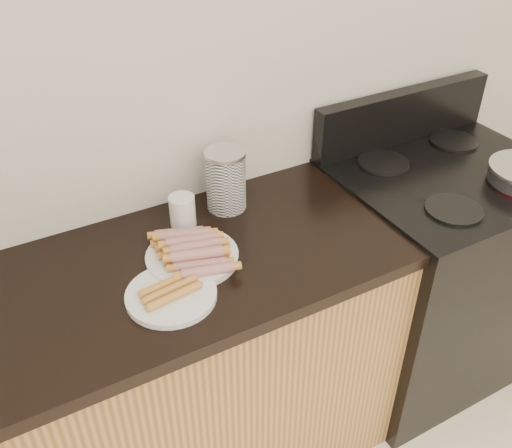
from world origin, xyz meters
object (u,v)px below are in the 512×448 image
main_plate (192,258)px  canister (226,180)px  side_plate (171,295)px  mug (182,211)px  stove (430,274)px

main_plate → canister: bearing=43.6°
side_plate → mug: mug is taller
main_plate → side_plate: bearing=-134.0°
main_plate → mug: 0.18m
side_plate → main_plate: bearing=46.0°
main_plate → side_plate: 0.16m
side_plate → mug: (0.16, 0.29, 0.04)m
mug → canister: bearing=8.4°
main_plate → mug: (0.05, 0.17, 0.04)m
canister → mug: size_ratio=2.01×
stove → mug: bearing=168.6°
stove → main_plate: bearing=179.2°
side_plate → mug: 0.33m
canister → side_plate: bearing=-135.6°
main_plate → canister: size_ratio=1.29×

